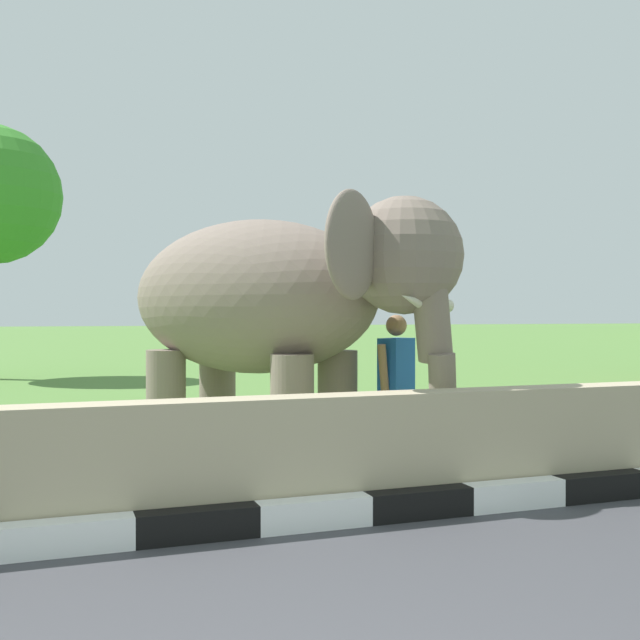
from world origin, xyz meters
The scene contains 4 objects.
striped_curb centered at (-0.35, 3.77, 0.12)m, with size 16.20×0.20×0.24m.
barrier_parapet centered at (2.00, 4.07, 0.50)m, with size 28.00×0.36×1.00m, color tan.
elephant centered at (1.41, 6.15, 1.82)m, with size 3.71×3.92×2.82m.
person_handler centered at (2.64, 5.77, 0.93)m, with size 0.61×0.44×1.66m.
Camera 1 is at (-0.88, -1.67, 1.66)m, focal length 42.16 mm.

